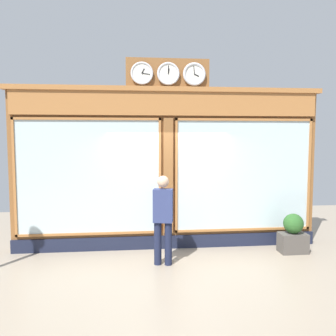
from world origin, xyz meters
TOP-DOWN VIEW (x-y plane):
  - ground_plane at (0.00, 2.80)m, footprint 14.00×14.00m
  - shop_facade at (-0.00, -0.13)m, footprint 6.67×0.42m
  - pedestrian at (0.20, 0.98)m, footprint 0.40×0.29m
  - planter_box at (-2.56, 0.57)m, footprint 0.56×0.36m
  - planter_shrub at (-2.56, 0.57)m, footprint 0.41×0.41m

SIDE VIEW (x-z plane):
  - ground_plane at x=0.00m, z-range 0.00..0.00m
  - planter_box at x=-2.56m, z-range 0.00..0.41m
  - planter_shrub at x=-2.56m, z-range 0.41..0.82m
  - pedestrian at x=0.20m, z-range 0.09..1.78m
  - shop_facade at x=0.00m, z-range -0.27..3.77m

